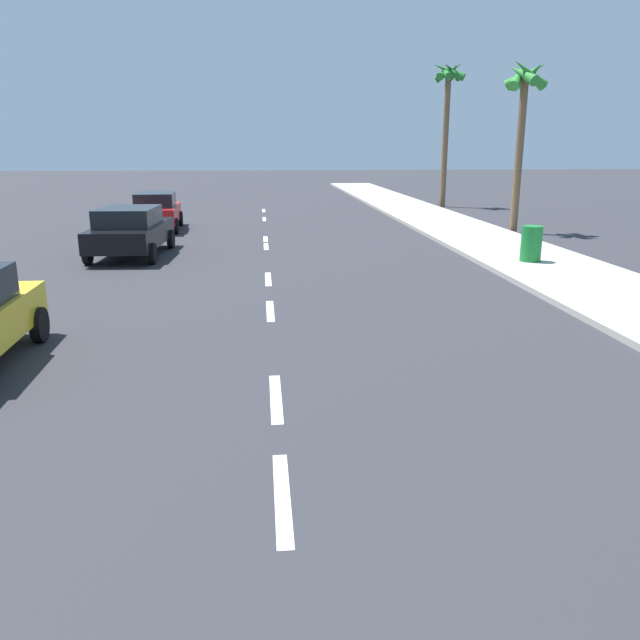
% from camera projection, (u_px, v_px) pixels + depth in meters
% --- Properties ---
extents(ground_plane, '(160.00, 160.00, 0.00)m').
position_uv_depth(ground_plane, '(268.00, 273.00, 17.93)').
color(ground_plane, '#2D2D33').
extents(sidewalk_strip, '(3.60, 80.00, 0.14)m').
position_uv_depth(sidewalk_strip, '(519.00, 254.00, 20.54)').
color(sidewalk_strip, '#B2ADA3').
rests_on(sidewalk_strip, ground).
extents(lane_stripe_2, '(0.16, 1.80, 0.01)m').
position_uv_depth(lane_stripe_2, '(282.00, 496.00, 6.46)').
color(lane_stripe_2, white).
rests_on(lane_stripe_2, ground).
extents(lane_stripe_3, '(0.16, 1.80, 0.01)m').
position_uv_depth(lane_stripe_3, '(276.00, 398.00, 8.99)').
color(lane_stripe_3, white).
rests_on(lane_stripe_3, ground).
extents(lane_stripe_4, '(0.16, 1.80, 0.01)m').
position_uv_depth(lane_stripe_4, '(270.00, 311.00, 13.74)').
color(lane_stripe_4, white).
rests_on(lane_stripe_4, ground).
extents(lane_stripe_5, '(0.16, 1.80, 0.01)m').
position_uv_depth(lane_stripe_5, '(268.00, 279.00, 17.03)').
color(lane_stripe_5, white).
rests_on(lane_stripe_5, ground).
extents(lane_stripe_6, '(0.16, 1.80, 0.01)m').
position_uv_depth(lane_stripe_6, '(266.00, 246.00, 22.69)').
color(lane_stripe_6, white).
rests_on(lane_stripe_6, ground).
extents(lane_stripe_7, '(0.16, 1.80, 0.01)m').
position_uv_depth(lane_stripe_7, '(266.00, 240.00, 24.21)').
color(lane_stripe_7, white).
rests_on(lane_stripe_7, ground).
extents(lane_stripe_8, '(0.16, 1.80, 0.01)m').
position_uv_depth(lane_stripe_8, '(264.00, 219.00, 31.05)').
color(lane_stripe_8, white).
rests_on(lane_stripe_8, ground).
extents(lane_stripe_9, '(0.16, 1.80, 0.01)m').
position_uv_depth(lane_stripe_9, '(264.00, 211.00, 35.16)').
color(lane_stripe_9, white).
rests_on(lane_stripe_9, ground).
extents(parked_car_black, '(2.26, 4.65, 1.57)m').
position_uv_depth(parked_car_black, '(131.00, 230.00, 20.38)').
color(parked_car_black, black).
rests_on(parked_car_black, ground).
extents(parked_car_red, '(2.10, 4.24, 1.57)m').
position_uv_depth(parked_car_red, '(156.00, 210.00, 26.77)').
color(parked_car_red, red).
rests_on(parked_car_red, ground).
extents(palm_tree_far, '(1.76, 1.75, 6.84)m').
position_uv_depth(palm_tree_far, '(524.00, 96.00, 24.75)').
color(palm_tree_far, brown).
rests_on(palm_tree_far, ground).
extents(palm_tree_distant, '(1.96, 1.68, 8.10)m').
position_uv_depth(palm_tree_distant, '(448.00, 93.00, 35.76)').
color(palm_tree_distant, brown).
rests_on(palm_tree_distant, ground).
extents(trash_bin_far, '(0.60, 0.60, 1.04)m').
position_uv_depth(trash_bin_far, '(531.00, 244.00, 18.76)').
color(trash_bin_far, '#19722D').
rests_on(trash_bin_far, sidewalk_strip).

